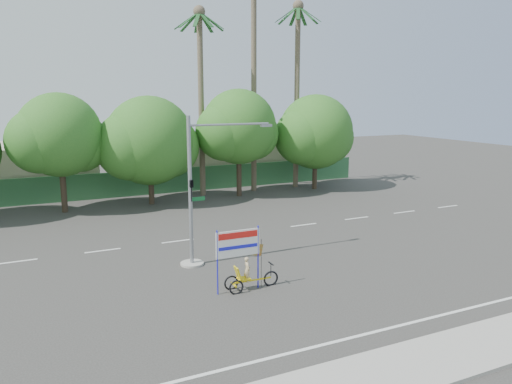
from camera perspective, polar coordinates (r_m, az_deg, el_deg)
name	(u,v)px	position (r m, az deg, el deg)	size (l,w,h in m)	color
ground	(278,285)	(21.51, 2.54, -10.53)	(120.00, 120.00, 0.00)	#33302D
sidewalk_near	(399,370)	(15.92, 16.00, -19.01)	(50.00, 2.40, 0.12)	gray
fence	(153,182)	(40.85, -11.67, 1.13)	(38.00, 0.08, 2.00)	#336B3D
building_left	(14,170)	(44.06, -25.89, 2.27)	(12.00, 8.00, 4.00)	beige
building_right	(225,160)	(47.39, -3.58, 3.67)	(14.00, 8.00, 3.60)	beige
tree_left	(59,138)	(35.84, -21.60, 5.75)	(6.66, 5.60, 8.07)	#473828
tree_center	(149,143)	(36.78, -12.16, 5.47)	(7.62, 6.40, 7.85)	#473828
tree_right	(238,130)	(38.91, -2.05, 7.15)	(6.90, 5.80, 8.36)	#473828
tree_far_right	(315,134)	(42.20, 6.77, 6.58)	(7.38, 6.20, 7.94)	#473828
palm_tall	(254,62)	(41.10, -0.25, 14.66)	(3.73, 3.79, 17.45)	#70604C
palm_mid	(297,76)	(42.89, 4.72, 13.05)	(3.73, 3.79, 15.45)	#70604C
palm_short	(201,82)	(39.33, -6.34, 12.41)	(3.73, 3.79, 14.45)	#70604C
traffic_signal	(197,204)	(23.35, -6.77, -1.36)	(4.72, 1.10, 7.00)	gray
trike_billboard	(244,265)	(20.59, -1.37, -8.30)	(2.76, 0.64, 2.71)	black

